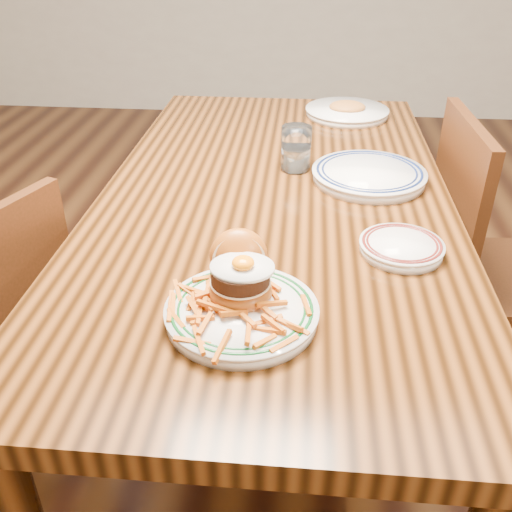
# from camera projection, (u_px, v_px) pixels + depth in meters

# --- Properties ---
(floor) EXTENTS (6.00, 6.00, 0.00)m
(floor) POSITION_uv_depth(u_px,v_px,m) (271.00, 409.00, 1.79)
(floor) COLOR black
(floor) RESTS_ON ground
(table) EXTENTS (0.85, 1.60, 0.75)m
(table) POSITION_uv_depth(u_px,v_px,m) (274.00, 224.00, 1.44)
(table) COLOR black
(table) RESTS_ON floor
(chair_right) EXTENTS (0.43, 0.43, 0.89)m
(chair_right) POSITION_uv_depth(u_px,v_px,m) (486.00, 263.00, 1.63)
(chair_right) COLOR #411D0D
(chair_right) RESTS_ON floor
(main_plate) EXTENTS (0.26, 0.27, 0.13)m
(main_plate) POSITION_uv_depth(u_px,v_px,m) (241.00, 298.00, 0.96)
(main_plate) COLOR white
(main_plate) RESTS_ON table
(side_plate) EXTENTS (0.17, 0.17, 0.03)m
(side_plate) POSITION_uv_depth(u_px,v_px,m) (401.00, 246.00, 1.14)
(side_plate) COLOR white
(side_plate) RESTS_ON table
(rear_plate) EXTENTS (0.29, 0.29, 0.03)m
(rear_plate) POSITION_uv_depth(u_px,v_px,m) (369.00, 174.00, 1.44)
(rear_plate) COLOR white
(rear_plate) RESTS_ON table
(water_glass) EXTENTS (0.08, 0.08, 0.12)m
(water_glass) POSITION_uv_depth(u_px,v_px,m) (296.00, 151.00, 1.49)
(water_glass) COLOR white
(water_glass) RESTS_ON table
(far_plate) EXTENTS (0.27, 0.27, 0.05)m
(far_plate) POSITION_uv_depth(u_px,v_px,m) (347.00, 111.00, 1.89)
(far_plate) COLOR white
(far_plate) RESTS_ON table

